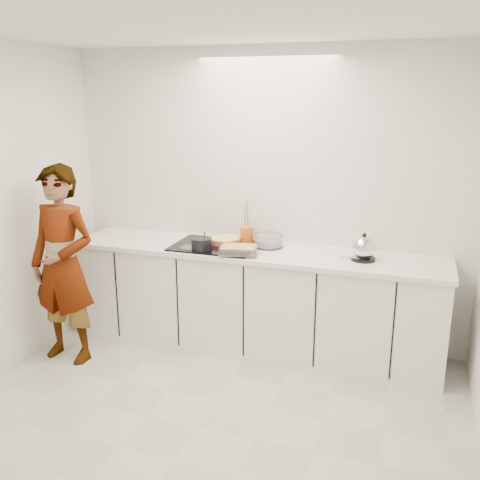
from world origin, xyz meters
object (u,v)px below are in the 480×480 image
(tart_dish, at_px, (225,240))
(cook, at_px, (63,265))
(saucepan, at_px, (202,244))
(utensil_crock, at_px, (247,235))
(kettle, at_px, (363,249))
(hob, at_px, (215,246))
(baking_dish, at_px, (239,249))
(mixing_bowl, at_px, (269,241))

(tart_dish, bearing_deg, cook, -146.05)
(saucepan, relative_size, utensil_crock, 1.32)
(cook, bearing_deg, kettle, 19.59)
(hob, bearing_deg, saucepan, -111.36)
(baking_dish, bearing_deg, cook, -159.71)
(utensil_crock, bearing_deg, tart_dish, -152.22)
(hob, xyz_separation_m, tart_dish, (0.06, 0.10, 0.03))
(saucepan, bearing_deg, tart_dish, 65.28)
(kettle, bearing_deg, mixing_bowl, 171.76)
(hob, relative_size, saucepan, 3.63)
(cook, bearing_deg, baking_dish, 23.64)
(tart_dish, height_order, utensil_crock, utensil_crock)
(utensil_crock, distance_m, cook, 1.58)
(tart_dish, distance_m, utensil_crock, 0.20)
(saucepan, bearing_deg, kettle, 7.31)
(saucepan, height_order, cook, cook)
(hob, distance_m, kettle, 1.27)
(hob, xyz_separation_m, utensil_crock, (0.23, 0.19, 0.07))
(hob, xyz_separation_m, mixing_bowl, (0.45, 0.13, 0.05))
(baking_dish, bearing_deg, saucepan, 178.03)
(mixing_bowl, bearing_deg, saucepan, -150.34)
(tart_dish, xyz_separation_m, cook, (-1.14, -0.77, -0.12))
(baking_dish, relative_size, mixing_bowl, 1.37)
(hob, bearing_deg, cook, -148.30)
(utensil_crock, bearing_deg, mixing_bowl, -14.73)
(baking_dish, bearing_deg, tart_dish, 129.36)
(mixing_bowl, relative_size, utensil_crock, 1.70)
(hob, bearing_deg, tart_dish, 60.29)
(tart_dish, relative_size, cook, 0.22)
(mixing_bowl, distance_m, cook, 1.74)
(hob, xyz_separation_m, cook, (-1.09, -0.67, -0.08))
(baking_dish, bearing_deg, kettle, 10.40)
(saucepan, xyz_separation_m, baking_dish, (0.34, -0.01, -0.02))
(mixing_bowl, xyz_separation_m, utensil_crock, (-0.22, 0.06, 0.02))
(utensil_crock, xyz_separation_m, cook, (-1.32, -0.86, -0.15))
(utensil_crock, bearing_deg, kettle, -9.63)
(saucepan, height_order, kettle, kettle)
(tart_dish, height_order, saucepan, saucepan)
(baking_dish, height_order, utensil_crock, utensil_crock)
(hob, distance_m, utensil_crock, 0.31)
(baking_dish, distance_m, utensil_crock, 0.36)
(saucepan, xyz_separation_m, utensil_crock, (0.29, 0.35, 0.01))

